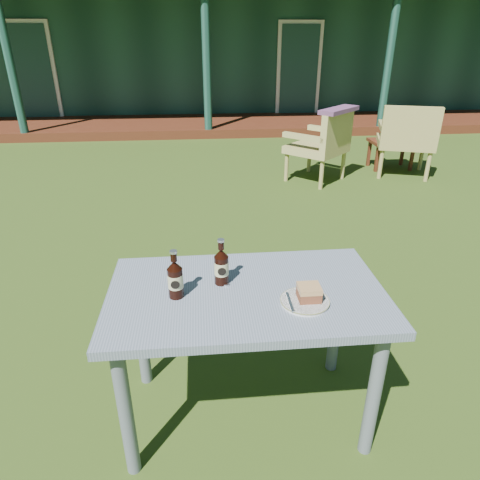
{
  "coord_description": "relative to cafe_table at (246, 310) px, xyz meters",
  "views": [
    {
      "loc": [
        -0.18,
        -3.17,
        1.72
      ],
      "look_at": [
        0.0,
        -1.3,
        0.82
      ],
      "focal_mm": 32.0,
      "sensor_mm": 36.0,
      "label": 1
    }
  ],
  "objects": [
    {
      "name": "ground",
      "position": [
        0.0,
        1.6,
        -0.62
      ],
      "size": [
        80.0,
        80.0,
        0.0
      ],
      "primitive_type": "plane",
      "color": "#334916"
    },
    {
      "name": "pavilion",
      "position": [
        -0.0,
        10.99,
        0.99
      ],
      "size": [
        15.8,
        8.3,
        3.45
      ],
      "color": "#173D32",
      "rests_on": "ground"
    },
    {
      "name": "cafe_table",
      "position": [
        0.0,
        0.0,
        0.0
      ],
      "size": [
        1.2,
        0.7,
        0.72
      ],
      "color": "slate",
      "rests_on": "ground"
    },
    {
      "name": "plate",
      "position": [
        0.23,
        -0.12,
        0.11
      ],
      "size": [
        0.2,
        0.2,
        0.01
      ],
      "color": "silver",
      "rests_on": "cafe_table"
    },
    {
      "name": "cake_slice",
      "position": [
        0.25,
        -0.11,
        0.15
      ],
      "size": [
        0.09,
        0.09,
        0.06
      ],
      "color": "brown",
      "rests_on": "plate"
    },
    {
      "name": "fork",
      "position": [
        0.16,
        -0.13,
        0.12
      ],
      "size": [
        0.01,
        0.14,
        0.0
      ],
      "primitive_type": "cube",
      "rotation": [
        0.0,
        0.0,
        -0.01
      ],
      "color": "silver",
      "rests_on": "plate"
    },
    {
      "name": "cola_bottle_near",
      "position": [
        -0.1,
        0.07,
        0.19
      ],
      "size": [
        0.06,
        0.07,
        0.22
      ],
      "color": "black",
      "rests_on": "cafe_table"
    },
    {
      "name": "cola_bottle_far",
      "position": [
        -0.3,
        -0.02,
        0.19
      ],
      "size": [
        0.06,
        0.07,
        0.22
      ],
      "color": "black",
      "rests_on": "cafe_table"
    },
    {
      "name": "bottle_cap",
      "position": [
        -0.08,
        0.05,
        0.11
      ],
      "size": [
        0.03,
        0.03,
        0.01
      ],
      "primitive_type": "cylinder",
      "color": "silver",
      "rests_on": "cafe_table"
    },
    {
      "name": "armchair_left",
      "position": [
        1.37,
        3.67,
        -0.12
      ],
      "size": [
        0.9,
        0.9,
        0.89
      ],
      "color": "#A09550",
      "rests_on": "ground"
    },
    {
      "name": "armchair_right",
      "position": [
        2.51,
        3.79,
        -0.09
      ],
      "size": [
        0.86,
        0.83,
        0.93
      ],
      "color": "#A09550",
      "rests_on": "ground"
    },
    {
      "name": "floral_throw",
      "position": [
        1.49,
        3.55,
        0.3
      ],
      "size": [
        0.61,
        0.6,
        0.05
      ],
      "primitive_type": "cube",
      "rotation": [
        0.0,
        0.0,
        3.92
      ],
      "color": "#61385D",
      "rests_on": "armchair_left"
    },
    {
      "name": "side_table",
      "position": [
        2.5,
        4.17,
        -0.28
      ],
      "size": [
        0.6,
        0.4,
        0.4
      ],
      "color": "#4A2012",
      "rests_on": "ground"
    }
  ]
}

